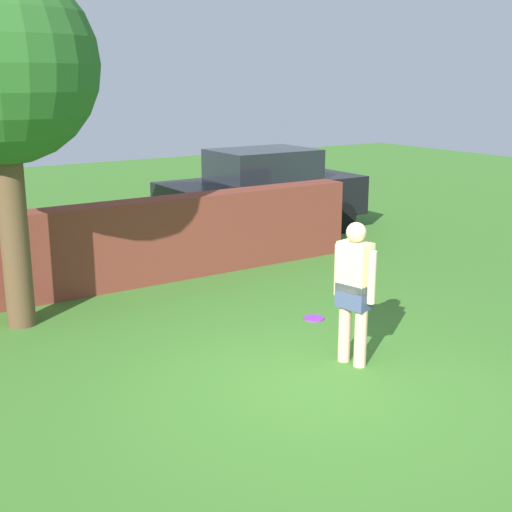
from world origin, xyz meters
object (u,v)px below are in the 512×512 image
object	(u,v)px
tree	(0,68)
car	(263,192)
person	(354,287)
frisbee_purple	(314,318)

from	to	relation	value
tree	car	distance (m)	6.78
tree	person	distance (m)	4.89
person	car	bearing A→B (deg)	-38.06
frisbee_purple	person	bearing A→B (deg)	-112.28
car	person	bearing A→B (deg)	-114.99
person	frisbee_purple	bearing A→B (deg)	-34.36
person	car	xyz separation A→B (m)	(2.98, 6.12, -0.04)
car	frisbee_purple	size ratio (longest dim) A/B	15.66
person	frisbee_purple	world-z (taller)	person
car	frisbee_purple	bearing A→B (deg)	-116.04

